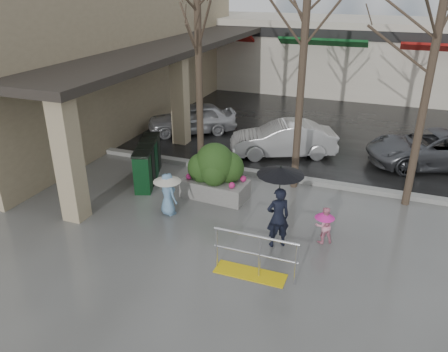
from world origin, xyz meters
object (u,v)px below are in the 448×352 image
Objects in this scene: woman at (279,199)px; car_b at (283,139)px; child_pink at (324,223)px; car_c at (434,148)px; handrail at (253,260)px; tree_west at (197,13)px; planter at (215,172)px; tree_midwest at (307,10)px; child_blue at (168,190)px; car_a at (192,118)px; tree_mideast at (439,29)px; news_boxes at (148,162)px.

woman is 0.55× the size of car_b.
child_pink is 0.25× the size of car_b.
car_c is (5.14, 0.93, 0.00)m from car_b.
handrail is 7.39m from car_b.
tree_west is 3.40× the size of planter.
handrail is 6.83m from tree_midwest.
child_blue is 0.33× the size of car_a.
woman is 3.28m from child_blue.
tree_midwest is 1.54× the size of car_c.
tree_west is at bearing -3.22° from car_a.
planter is at bearing -72.57° from woman.
handrail is 2.25m from child_pink.
car_b is 5.22m from car_c.
tree_midwest is at bearing 37.16° from planter.
handrail is 0.29× the size of tree_mideast.
child_pink is at bearing -21.80° from planter.
tree_mideast is 8.97m from news_boxes.
tree_midwest is at bearing 22.72° from car_a.
planter is (-3.42, 1.37, 0.27)m from child_pink.
tree_midwest reaches higher than child_pink.
child_pink is 0.21× the size of car_c.
car_b reaches higher than child_blue.
car_b is at bearing -111.02° from woman.
child_blue is (-3.21, 0.46, -0.52)m from woman.
planter reaches higher than child_pink.
child_blue is (-4.24, -0.09, 0.20)m from child_pink.
tree_west is 1.84× the size of car_a.
planter is at bearing -142.84° from tree_midwest.
tree_mideast is (3.30, -0.00, -0.37)m from tree_midwest.
planter is at bearing -71.78° from car_c.
tree_west is 4.69m from planter.
child_blue is 0.32× the size of car_b.
news_boxes is (-7.82, -1.23, -4.22)m from tree_mideast.
tree_midwest reaches higher than tree_mideast.
tree_mideast is at bearing -34.31° from car_c.
tree_mideast is at bearing -126.67° from child_blue.
car_b is (-1.17, 7.30, 0.25)m from handrail.
child_pink is 9.35m from car_a.
child_blue is 5.80m from car_b.
car_a is (-5.58, 7.16, -0.63)m from woman.
tree_midwest is 1.08× the size of tree_mideast.
planter is (-2.20, 3.25, 0.43)m from handrail.
tree_mideast is at bearing -154.94° from child_pink.
car_c is at bearing 76.17° from car_b.
planter reaches higher than car_b.
child_blue is at bearing -133.61° from tree_midwest.
child_blue is 7.11m from car_a.
car_b is (4.23, -1.20, 0.00)m from car_a.
tree_mideast reaches higher than news_boxes.
handrail is 10.07m from car_a.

